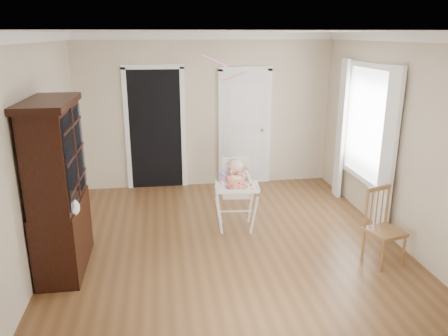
{
  "coord_description": "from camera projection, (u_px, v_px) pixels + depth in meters",
  "views": [
    {
      "loc": [
        -0.81,
        -5.15,
        2.68
      ],
      "look_at": [
        0.01,
        0.41,
        0.94
      ],
      "focal_mm": 35.0,
      "sensor_mm": 36.0,
      "label": 1
    }
  ],
  "objects": [
    {
      "name": "window_right",
      "position": [
        365.0,
        132.0,
        6.45
      ],
      "size": [
        0.13,
        1.84,
        2.3
      ],
      "color": "white",
      "rests_on": "wall_right"
    },
    {
      "name": "high_chair",
      "position": [
        236.0,
        186.0,
        6.09
      ],
      "size": [
        0.65,
        0.78,
        1.03
      ],
      "rotation": [
        0.0,
        0.0,
        -0.11
      ],
      "color": "white",
      "rests_on": "floor"
    },
    {
      "name": "wall_left",
      "position": [
        36.0,
        153.0,
        5.06
      ],
      "size": [
        0.0,
        5.0,
        5.0
      ],
      "primitive_type": "plane",
      "rotation": [
        1.57,
        0.0,
        1.57
      ],
      "color": "beige",
      "rests_on": "floor"
    },
    {
      "name": "sippy_cup",
      "position": [
        223.0,
        178.0,
        5.94
      ],
      "size": [
        0.08,
        0.08,
        0.19
      ],
      "rotation": [
        0.0,
        0.0,
        -0.11
      ],
      "color": "pink",
      "rests_on": "high_chair"
    },
    {
      "name": "wall_right",
      "position": [
        398.0,
        140.0,
        5.69
      ],
      "size": [
        0.0,
        5.0,
        5.0
      ],
      "primitive_type": "plane",
      "rotation": [
        1.57,
        0.0,
        -1.57
      ],
      "color": "beige",
      "rests_on": "floor"
    },
    {
      "name": "streamer",
      "position": [
        214.0,
        61.0,
        6.25
      ],
      "size": [
        0.34,
        0.39,
        0.15
      ],
      "primitive_type": null,
      "rotation": [
        0.26,
        0.0,
        0.69
      ],
      "color": "pink",
      "rests_on": "ceiling"
    },
    {
      "name": "baby",
      "position": [
        236.0,
        176.0,
        6.07
      ],
      "size": [
        0.3,
        0.23,
        0.45
      ],
      "rotation": [
        0.0,
        0.0,
        -0.11
      ],
      "color": "beige",
      "rests_on": "high_chair"
    },
    {
      "name": "crown_molding",
      "position": [
        228.0,
        37.0,
        4.99
      ],
      "size": [
        4.5,
        5.0,
        0.12
      ],
      "primitive_type": null,
      "color": "white",
      "rests_on": "ceiling"
    },
    {
      "name": "china_cabinet",
      "position": [
        59.0,
        188.0,
        4.94
      ],
      "size": [
        0.53,
        1.19,
        2.01
      ],
      "color": "black",
      "rests_on": "floor"
    },
    {
      "name": "doorway",
      "position": [
        155.0,
        127.0,
        7.66
      ],
      "size": [
        1.06,
        0.05,
        2.22
      ],
      "color": "black",
      "rests_on": "wall_back"
    },
    {
      "name": "ceiling",
      "position": [
        228.0,
        32.0,
        4.97
      ],
      "size": [
        5.0,
        5.0,
        0.0
      ],
      "primitive_type": "plane",
      "rotation": [
        3.14,
        0.0,
        0.0
      ],
      "color": "white",
      "rests_on": "wall_back"
    },
    {
      "name": "wall_back",
      "position": [
        206.0,
        112.0,
        7.73
      ],
      "size": [
        4.5,
        0.0,
        4.5
      ],
      "primitive_type": "plane",
      "rotation": [
        1.57,
        0.0,
        0.0
      ],
      "color": "beige",
      "rests_on": "floor"
    },
    {
      "name": "cake",
      "position": [
        236.0,
        183.0,
        5.79
      ],
      "size": [
        0.3,
        0.3,
        0.14
      ],
      "color": "silver",
      "rests_on": "high_chair"
    },
    {
      "name": "dining_chair",
      "position": [
        383.0,
        229.0,
        5.23
      ],
      "size": [
        0.47,
        0.47,
        0.94
      ],
      "rotation": [
        0.0,
        0.0,
        0.27
      ],
      "color": "brown",
      "rests_on": "floor"
    },
    {
      "name": "floor",
      "position": [
        228.0,
        245.0,
        5.77
      ],
      "size": [
        5.0,
        5.0,
        0.0
      ],
      "primitive_type": "plane",
      "color": "brown",
      "rests_on": "ground"
    },
    {
      "name": "closet_door",
      "position": [
        245.0,
        129.0,
        7.91
      ],
      "size": [
        0.96,
        0.09,
        2.13
      ],
      "color": "white",
      "rests_on": "wall_back"
    }
  ]
}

